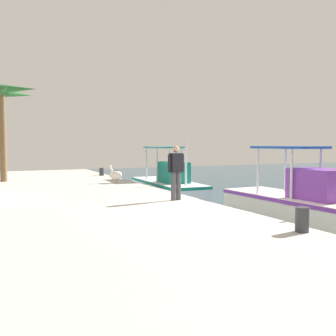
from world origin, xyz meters
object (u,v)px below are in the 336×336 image
Objects in this scene: mooring_bollard_second at (115,175)px; palm_tree at (3,100)px; mooring_bollard_nearest at (102,172)px; mooring_bollard_third at (302,220)px; fishing_boat_nearest at (168,184)px; pelican at (116,174)px; fishing_boat_second at (302,204)px; fisherman_standing at (176,170)px.

mooring_bollard_second is 0.10× the size of palm_tree.
mooring_bollard_third reaches higher than mooring_bollard_nearest.
fishing_boat_nearest is 11.69m from mooring_bollard_third.
pelican is at bearing -83.56° from fishing_boat_nearest.
fishing_boat_second is at bearing 8.20° from fishing_boat_nearest.
mooring_bollard_second is at bearing 177.23° from fisherman_standing.
pelican is 1.62× the size of mooring_bollard_third.
fisherman_standing is (-1.57, -3.85, 1.13)m from fishing_boat_second.
mooring_bollard_second is 12.89m from mooring_bollard_third.
fishing_boat_second is 1.29× the size of palm_tree.
mooring_bollard_third is at bearing -11.51° from fishing_boat_nearest.
mooring_bollard_third reaches higher than mooring_bollard_second.
palm_tree is (-9.14, -4.81, 2.98)m from fisherman_standing.
mooring_bollard_second is (-7.80, 0.38, -0.75)m from fisherman_standing.
fishing_boat_nearest is 3.43× the size of fisherman_standing.
mooring_bollard_nearest is at bearing 180.00° from mooring_bollard_second.
pelican is at bearing -16.76° from mooring_bollard_second.
fishing_boat_second reaches higher than fishing_boat_nearest.
fishing_boat_second is at bearing 27.81° from pelican.
fisherman_standing is at bearing -175.76° from mooring_bollard_third.
palm_tree is at bearing -75.88° from mooring_bollard_nearest.
pelican reaches higher than mooring_bollard_third.
pelican is 11.13m from mooring_bollard_third.
mooring_bollard_third is at bearing 4.24° from fisherman_standing.
fishing_boat_nearest is at bearing 156.90° from fisherman_standing.
mooring_bollard_nearest is (-12.01, -3.47, 0.37)m from fishing_boat_second.
fisherman_standing is 3.97× the size of mooring_bollard_nearest.
mooring_bollard_nearest is at bearing 104.12° from palm_tree.
fishing_boat_second is 13.53× the size of mooring_bollard_nearest.
fishing_boat_nearest is 7.00m from fisherman_standing.
palm_tree is (-2.79, -7.52, 4.16)m from fishing_boat_nearest.
palm_tree reaches higher than mooring_bollard_nearest.
fishing_boat_second reaches higher than mooring_bollard_third.
fisherman_standing reaches higher than mooring_bollard_third.
mooring_bollard_nearest is 2.65m from mooring_bollard_second.
palm_tree is at bearing -123.78° from pelican.
pelican is (0.32, -2.86, 0.60)m from fishing_boat_nearest.
pelican is at bearing -152.19° from fishing_boat_second.
pelican is 4.46m from mooring_bollard_nearest.
fishing_boat_nearest is 2.95m from pelican.
fishing_boat_second is 8.60m from pelican.
mooring_bollard_nearest is 6.52m from palm_tree.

